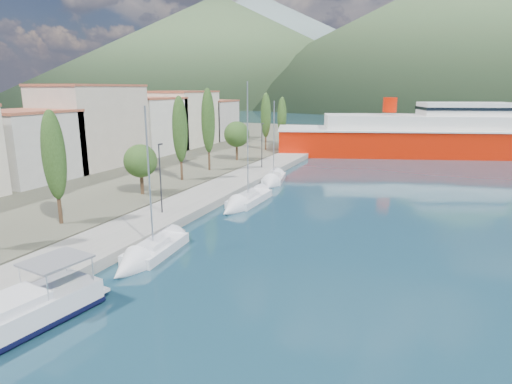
% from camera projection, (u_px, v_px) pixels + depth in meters
% --- Properties ---
extents(ground, '(1400.00, 1400.00, 0.00)m').
position_uv_depth(ground, '(389.00, 127.00, 129.77)').
color(ground, '#193B4B').
extents(quay, '(5.00, 88.00, 0.80)m').
position_uv_depth(quay, '(223.00, 188.00, 48.56)').
color(quay, gray).
rests_on(quay, ground).
extents(land_strip, '(70.00, 148.00, 0.70)m').
position_uv_depth(land_strip, '(47.00, 156.00, 71.62)').
color(land_strip, '#565644').
rests_on(land_strip, ground).
extents(town_buildings, '(9.20, 69.20, 11.30)m').
position_uv_depth(town_buildings, '(120.00, 128.00, 65.65)').
color(town_buildings, silver).
rests_on(town_buildings, land_strip).
extents(tree_row, '(3.87, 63.41, 10.83)m').
position_uv_depth(tree_row, '(203.00, 133.00, 55.27)').
color(tree_row, '#47301E').
rests_on(tree_row, land_strip).
extents(lamp_posts, '(0.15, 45.27, 6.06)m').
position_uv_depth(lamp_posts, '(167.00, 174.00, 37.91)').
color(lamp_posts, '#2D2D33').
rests_on(lamp_posts, quay).
extents(sailboat_near, '(3.02, 8.03, 11.29)m').
position_uv_depth(sailboat_near, '(142.00, 259.00, 28.71)').
color(sailboat_near, silver).
rests_on(sailboat_near, ground).
extents(sailboat_mid, '(2.59, 9.12, 13.05)m').
position_uv_depth(sailboat_mid, '(240.00, 204.00, 42.19)').
color(sailboat_mid, silver).
rests_on(sailboat_mid, ground).
extents(sailboat_far, '(3.84, 7.76, 10.93)m').
position_uv_depth(sailboat_far, '(272.00, 182.00, 52.27)').
color(sailboat_far, silver).
rests_on(sailboat_far, ground).
extents(ferry, '(53.63, 26.39, 10.47)m').
position_uv_depth(ferry, '(431.00, 137.00, 74.51)').
color(ferry, red).
rests_on(ferry, ground).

